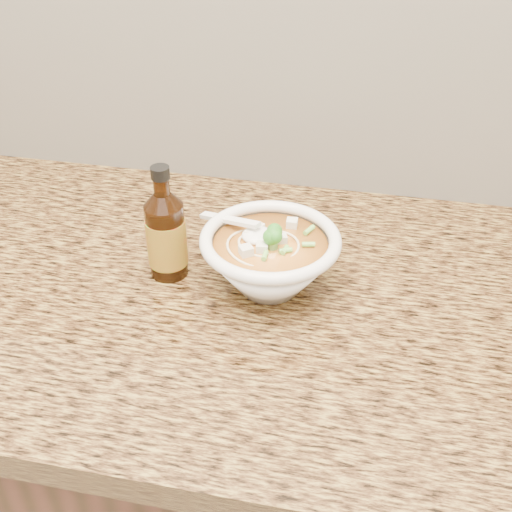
# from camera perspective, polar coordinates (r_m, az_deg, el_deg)

# --- Properties ---
(cabinet) EXTENTS (4.00, 0.65, 0.86)m
(cabinet) POSITION_cam_1_polar(r_m,az_deg,el_deg) (1.27, -1.40, -19.52)
(cabinet) COLOR black
(cabinet) RESTS_ON ground
(counter_slab) EXTENTS (4.00, 0.68, 0.04)m
(counter_slab) POSITION_cam_1_polar(r_m,az_deg,el_deg) (0.94, -1.79, -3.45)
(counter_slab) COLOR olive
(counter_slab) RESTS_ON cabinet
(soup_bowl) EXTENTS (0.21, 0.19, 0.11)m
(soup_bowl) POSITION_cam_1_polar(r_m,az_deg,el_deg) (0.89, 1.26, -0.39)
(soup_bowl) COLOR white
(soup_bowl) RESTS_ON counter_slab
(hot_sauce_bottle) EXTENTS (0.06, 0.06, 0.17)m
(hot_sauce_bottle) POSITION_cam_1_polar(r_m,az_deg,el_deg) (0.92, -7.99, 1.83)
(hot_sauce_bottle) COLOR black
(hot_sauce_bottle) RESTS_ON counter_slab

